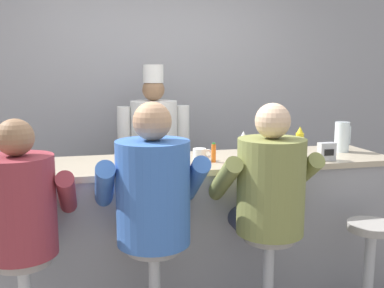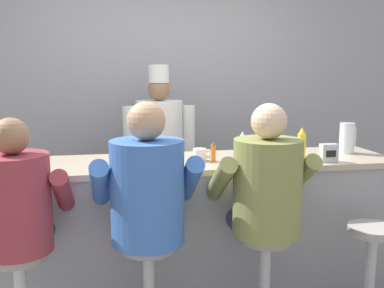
{
  "view_description": "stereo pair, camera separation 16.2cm",
  "coord_description": "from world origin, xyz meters",
  "px_view_note": "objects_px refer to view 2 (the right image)",
  "views": [
    {
      "loc": [
        -0.72,
        -2.68,
        1.6
      ],
      "look_at": [
        -0.01,
        0.31,
        1.1
      ],
      "focal_mm": 42.0,
      "sensor_mm": 36.0,
      "label": 1
    },
    {
      "loc": [
        -0.57,
        -2.71,
        1.6
      ],
      "look_at": [
        -0.01,
        0.31,
        1.1
      ],
      "focal_mm": 42.0,
      "sensor_mm": 36.0,
      "label": 2
    }
  ],
  "objects_px": {
    "coffee_mug_white": "(200,155)",
    "cook_in_whites_near": "(160,148)",
    "diner_seated_olive": "(265,192)",
    "mustard_bottle_yellow": "(302,144)",
    "hot_sauce_bottle_orange": "(213,153)",
    "napkin_dispenser_chrome": "(329,153)",
    "breakfast_plate": "(151,162)",
    "ketchup_bottle_red": "(242,150)",
    "empty_stool_round": "(371,257)",
    "water_pitcher_clear": "(347,138)",
    "diner_seated_blue": "(147,197)",
    "diner_seated_maroon": "(17,209)"
  },
  "relations": [
    {
      "from": "napkin_dispenser_chrome",
      "to": "empty_stool_round",
      "type": "xyz_separation_m",
      "value": [
        0.14,
        -0.36,
        -0.62
      ]
    },
    {
      "from": "mustard_bottle_yellow",
      "to": "cook_in_whites_near",
      "type": "height_order",
      "value": "cook_in_whites_near"
    },
    {
      "from": "napkin_dispenser_chrome",
      "to": "ketchup_bottle_red",
      "type": "bearing_deg",
      "value": -178.13
    },
    {
      "from": "diner_seated_olive",
      "to": "empty_stool_round",
      "type": "height_order",
      "value": "diner_seated_olive"
    },
    {
      "from": "diner_seated_olive",
      "to": "cook_in_whites_near",
      "type": "height_order",
      "value": "cook_in_whites_near"
    },
    {
      "from": "mustard_bottle_yellow",
      "to": "water_pitcher_clear",
      "type": "relative_size",
      "value": 0.98
    },
    {
      "from": "breakfast_plate",
      "to": "empty_stool_round",
      "type": "height_order",
      "value": "breakfast_plate"
    },
    {
      "from": "diner_seated_olive",
      "to": "water_pitcher_clear",
      "type": "bearing_deg",
      "value": 35.3
    },
    {
      "from": "coffee_mug_white",
      "to": "diner_seated_maroon",
      "type": "relative_size",
      "value": 0.1
    },
    {
      "from": "napkin_dispenser_chrome",
      "to": "breakfast_plate",
      "type": "bearing_deg",
      "value": 173.57
    },
    {
      "from": "cook_in_whites_near",
      "to": "napkin_dispenser_chrome",
      "type": "bearing_deg",
      "value": -47.76
    },
    {
      "from": "coffee_mug_white",
      "to": "empty_stool_round",
      "type": "relative_size",
      "value": 0.22
    },
    {
      "from": "water_pitcher_clear",
      "to": "cook_in_whites_near",
      "type": "bearing_deg",
      "value": 147.2
    },
    {
      "from": "breakfast_plate",
      "to": "water_pitcher_clear",
      "type": "bearing_deg",
      "value": 5.65
    },
    {
      "from": "diner_seated_blue",
      "to": "diner_seated_olive",
      "type": "relative_size",
      "value": 1.01
    },
    {
      "from": "breakfast_plate",
      "to": "diner_seated_blue",
      "type": "xyz_separation_m",
      "value": [
        -0.07,
        -0.46,
        -0.1
      ]
    },
    {
      "from": "ketchup_bottle_red",
      "to": "cook_in_whites_near",
      "type": "height_order",
      "value": "cook_in_whites_near"
    },
    {
      "from": "hot_sauce_bottle_orange",
      "to": "empty_stool_round",
      "type": "xyz_separation_m",
      "value": [
        0.92,
        -0.49,
        -0.62
      ]
    },
    {
      "from": "diner_seated_blue",
      "to": "coffee_mug_white",
      "type": "bearing_deg",
      "value": 51.53
    },
    {
      "from": "cook_in_whites_near",
      "to": "water_pitcher_clear",
      "type": "bearing_deg",
      "value": -32.8
    },
    {
      "from": "water_pitcher_clear",
      "to": "diner_seated_maroon",
      "type": "bearing_deg",
      "value": -164.88
    },
    {
      "from": "mustard_bottle_yellow",
      "to": "diner_seated_olive",
      "type": "bearing_deg",
      "value": -133.11
    },
    {
      "from": "mustard_bottle_yellow",
      "to": "napkin_dispenser_chrome",
      "type": "relative_size",
      "value": 1.81
    },
    {
      "from": "water_pitcher_clear",
      "to": "diner_seated_olive",
      "type": "distance_m",
      "value": 1.08
    },
    {
      "from": "hot_sauce_bottle_orange",
      "to": "diner_seated_olive",
      "type": "bearing_deg",
      "value": -65.12
    },
    {
      "from": "coffee_mug_white",
      "to": "diner_seated_olive",
      "type": "xyz_separation_m",
      "value": [
        0.29,
        -0.53,
        -0.14
      ]
    },
    {
      "from": "breakfast_plate",
      "to": "empty_stool_round",
      "type": "relative_size",
      "value": 0.39
    },
    {
      "from": "ketchup_bottle_red",
      "to": "napkin_dispenser_chrome",
      "type": "xyz_separation_m",
      "value": [
        0.63,
        0.02,
        -0.04
      ]
    },
    {
      "from": "diner_seated_olive",
      "to": "cook_in_whites_near",
      "type": "relative_size",
      "value": 0.86
    },
    {
      "from": "coffee_mug_white",
      "to": "diner_seated_olive",
      "type": "bearing_deg",
      "value": -61.28
    },
    {
      "from": "mustard_bottle_yellow",
      "to": "hot_sauce_bottle_orange",
      "type": "relative_size",
      "value": 1.69
    },
    {
      "from": "ketchup_bottle_red",
      "to": "diner_seated_olive",
      "type": "relative_size",
      "value": 0.16
    },
    {
      "from": "breakfast_plate",
      "to": "coffee_mug_white",
      "type": "height_order",
      "value": "coffee_mug_white"
    },
    {
      "from": "coffee_mug_white",
      "to": "hot_sauce_bottle_orange",
      "type": "bearing_deg",
      "value": -42.29
    },
    {
      "from": "water_pitcher_clear",
      "to": "diner_seated_maroon",
      "type": "height_order",
      "value": "diner_seated_maroon"
    },
    {
      "from": "diner_seated_blue",
      "to": "diner_seated_olive",
      "type": "distance_m",
      "value": 0.71
    },
    {
      "from": "ketchup_bottle_red",
      "to": "coffee_mug_white",
      "type": "xyz_separation_m",
      "value": [
        -0.24,
        0.22,
        -0.06
      ]
    },
    {
      "from": "coffee_mug_white",
      "to": "diner_seated_olive",
      "type": "relative_size",
      "value": 0.1
    },
    {
      "from": "coffee_mug_white",
      "to": "water_pitcher_clear",
      "type": "bearing_deg",
      "value": 4.25
    },
    {
      "from": "water_pitcher_clear",
      "to": "diner_seated_maroon",
      "type": "xyz_separation_m",
      "value": [
        -2.28,
        -0.62,
        -0.24
      ]
    },
    {
      "from": "empty_stool_round",
      "to": "coffee_mug_white",
      "type": "bearing_deg",
      "value": 150.54
    },
    {
      "from": "hot_sauce_bottle_orange",
      "to": "napkin_dispenser_chrome",
      "type": "xyz_separation_m",
      "value": [
        0.79,
        -0.13,
        -0.0
      ]
    },
    {
      "from": "ketchup_bottle_red",
      "to": "hot_sauce_bottle_orange",
      "type": "height_order",
      "value": "ketchup_bottle_red"
    },
    {
      "from": "hot_sauce_bottle_orange",
      "to": "breakfast_plate",
      "type": "height_order",
      "value": "hot_sauce_bottle_orange"
    },
    {
      "from": "water_pitcher_clear",
      "to": "breakfast_plate",
      "type": "height_order",
      "value": "water_pitcher_clear"
    },
    {
      "from": "ketchup_bottle_red",
      "to": "diner_seated_blue",
      "type": "height_order",
      "value": "diner_seated_blue"
    },
    {
      "from": "coffee_mug_white",
      "to": "cook_in_whites_near",
      "type": "relative_size",
      "value": 0.09
    },
    {
      "from": "hot_sauce_bottle_orange",
      "to": "diner_seated_olive",
      "type": "xyz_separation_m",
      "value": [
        0.21,
        -0.46,
        -0.16
      ]
    },
    {
      "from": "empty_stool_round",
      "to": "cook_in_whites_near",
      "type": "height_order",
      "value": "cook_in_whites_near"
    },
    {
      "from": "water_pitcher_clear",
      "to": "mustard_bottle_yellow",
      "type": "bearing_deg",
      "value": -160.64
    }
  ]
}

